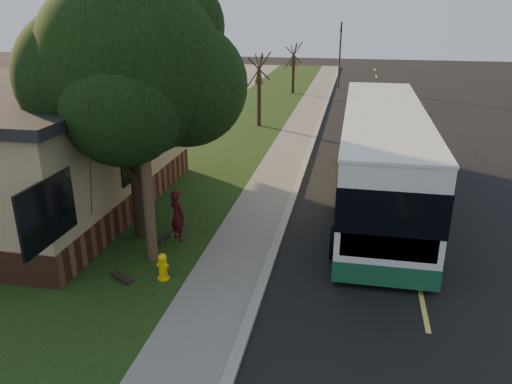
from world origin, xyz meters
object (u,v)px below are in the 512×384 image
Objects in this scene: distant_car at (371,101)px; skateboard_spare at (122,277)px; utility_pole at (140,98)px; fire_hydrant at (163,267)px; dumpster at (124,152)px; transit_bus at (381,154)px; skateboarder at (177,215)px; skateboard_main at (165,236)px; bare_tree_near at (259,91)px; leafy_tree at (133,68)px; bare_tree_far at (293,69)px; traffic_signal at (340,51)px.

skateboard_spare is at bearing -112.94° from distant_car.
fire_hydrant is at bearing -54.62° from utility_pole.
transit_bus is at bearing -12.57° from dumpster.
dumpster is (-5.04, 7.00, -0.24)m from skateboarder.
distant_car is (6.56, 21.95, 0.56)m from skateboard_main.
utility_pole is at bearing -89.34° from bare_tree_near.
leafy_tree is at bearing 120.67° from fire_hydrant.
skateboard_main is (-0.45, -0.04, -0.74)m from skateboarder.
transit_bus is 16.12× the size of skateboard_spare.
fire_hydrant is 30.04m from bare_tree_far.
fire_hydrant is 5.65m from leafy_tree.
transit_bus is at bearing -59.39° from bare_tree_near.
bare_tree_near is 12.94m from transit_bus.
skateboard_main is 0.64× the size of dumpster.
bare_tree_near is at bearing 120.61° from transit_bus.
bare_tree_near is at bearing 92.86° from fire_hydrant.
distant_car is (6.40, 23.27, -3.94)m from utility_pole.
bare_tree_near is at bearing -143.97° from distant_car.
bare_tree_near is 1.07× the size of distant_car.
skateboard_main is at bearing 39.48° from skateboarder.
bare_tree_far reaches higher than skateboarder.
distant_car is (7.27, 21.62, -4.48)m from leafy_tree.
transit_bus is (2.59, -27.14, -1.33)m from traffic_signal.
utility_pole is 17.19m from bare_tree_near.
skateboard_spare is (0.49, -2.89, -5.04)m from leafy_tree.
traffic_signal is (3.10, 34.00, 2.73)m from fire_hydrant.
bare_tree_near reaches higher than skateboard_main.
traffic_signal is at bearing -61.84° from skateboarder.
traffic_signal is 10.38m from distant_car.
bare_tree_near reaches higher than distant_car.
distant_car reaches higher than dumpster.
bare_tree_far is at bearing 87.61° from bare_tree_near.
fire_hydrant is at bearing 12.42° from skateboard_spare.
utility_pole is at bearing 73.23° from skateboard_spare.
utility_pole is 9.12m from transit_bus.
leafy_tree reaches higher than traffic_signal.
skateboarder is at bearing -113.06° from distant_car.
traffic_signal is (4.00, 16.00, 1.01)m from bare_tree_near.
utility_pole is 4.01m from skateboarder.
fire_hydrant is 0.17× the size of bare_tree_near.
utility_pole reaches higher than skateboard_spare.
transit_bus is at bearing 50.35° from fire_hydrant.
skateboarder reaches higher than dumpster.
skateboard_main is 1.10× the size of skateboard_spare.
utility_pole is 4.68m from skateboard_spare.
skateboard_main is at bearing -56.88° from dumpster.
bare_tree_near is 15.71m from skateboarder.
bare_tree_near is at bearing 90.15° from skateboard_main.
leafy_tree reaches higher than distant_car.
skateboard_main is 2.56m from skateboard_spare.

